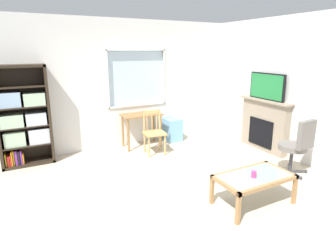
% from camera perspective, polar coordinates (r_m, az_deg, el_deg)
% --- Properties ---
extents(ground, '(6.17, 5.96, 0.02)m').
position_cam_1_polar(ground, '(4.41, 2.65, -15.37)').
color(ground, beige).
extents(wall_back_with_window, '(5.17, 0.15, 2.76)m').
position_cam_1_polar(wall_back_with_window, '(6.17, -9.19, 6.36)').
color(wall_back_with_window, silver).
rests_on(wall_back_with_window, ground).
extents(wall_right, '(0.12, 5.16, 2.76)m').
position_cam_1_polar(wall_right, '(5.73, 26.40, 4.71)').
color(wall_right, silver).
rests_on(wall_right, ground).
extents(bookshelf, '(0.90, 0.38, 1.87)m').
position_cam_1_polar(bookshelf, '(5.70, -27.79, -0.64)').
color(bookshelf, '#2D2319').
rests_on(bookshelf, ground).
extents(desk_under_window, '(0.86, 0.46, 0.75)m').
position_cam_1_polar(desk_under_window, '(6.07, -5.53, -0.89)').
color(desk_under_window, olive).
rests_on(desk_under_window, ground).
extents(wooden_chair, '(0.46, 0.45, 0.90)m').
position_cam_1_polar(wooden_chair, '(5.68, -2.95, -3.43)').
color(wooden_chair, tan).
rests_on(wooden_chair, ground).
extents(plastic_drawer_unit, '(0.35, 0.40, 0.53)m').
position_cam_1_polar(plastic_drawer_unit, '(6.54, 0.95, -2.93)').
color(plastic_drawer_unit, '#72ADDB').
rests_on(plastic_drawer_unit, ground).
extents(fireplace, '(0.26, 1.26, 1.10)m').
position_cam_1_polar(fireplace, '(6.23, 19.36, -1.81)').
color(fireplace, gray).
rests_on(fireplace, ground).
extents(tv, '(0.06, 0.88, 0.55)m').
position_cam_1_polar(tv, '(6.06, 19.85, 5.71)').
color(tv, black).
rests_on(tv, fireplace).
extents(office_chair, '(0.57, 0.58, 1.00)m').
position_cam_1_polar(office_chair, '(5.18, 25.31, -5.41)').
color(office_chair, slate).
rests_on(office_chair, ground).
extents(coffee_table, '(1.08, 0.59, 0.43)m').
position_cam_1_polar(coffee_table, '(4.08, 17.45, -12.52)').
color(coffee_table, '#8C9E99').
rests_on(coffee_table, ground).
extents(sippy_cup, '(0.07, 0.07, 0.09)m').
position_cam_1_polar(sippy_cup, '(3.98, 17.41, -11.53)').
color(sippy_cup, '#DB3D84').
rests_on(sippy_cup, coffee_table).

